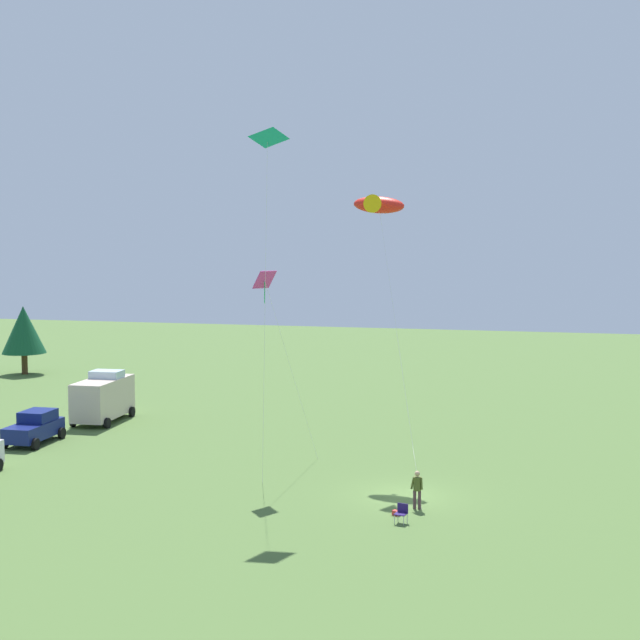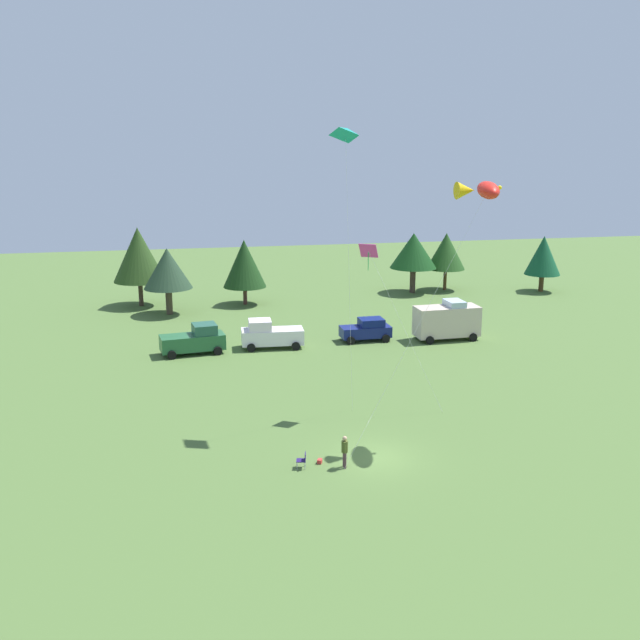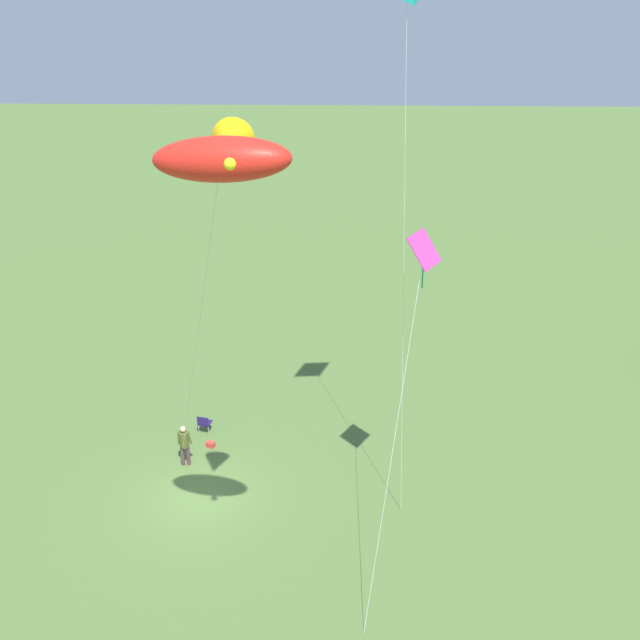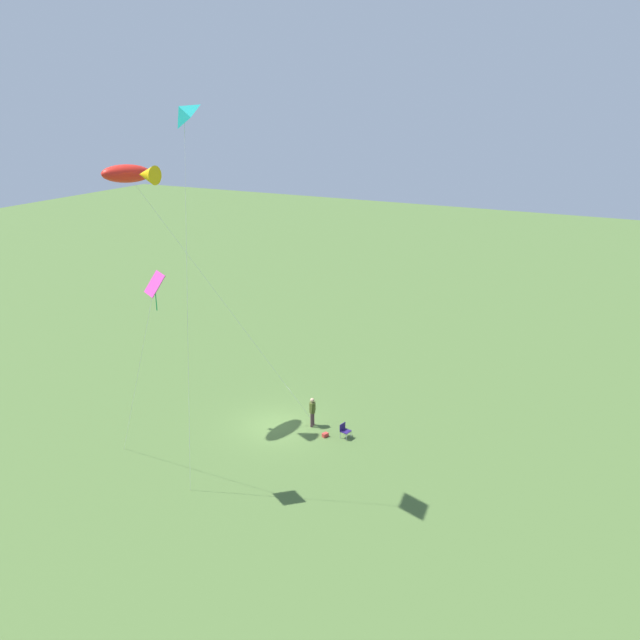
# 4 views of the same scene
# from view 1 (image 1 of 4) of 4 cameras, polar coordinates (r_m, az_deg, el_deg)

# --- Properties ---
(ground_plane) EXTENTS (160.00, 160.00, 0.00)m
(ground_plane) POSITION_cam_1_polar(r_m,az_deg,el_deg) (43.02, 5.41, -11.14)
(ground_plane) COLOR #4C6932
(person_kite_flyer) EXTENTS (0.35, 0.56, 1.74)m
(person_kite_flyer) POSITION_cam_1_polar(r_m,az_deg,el_deg) (40.81, 6.24, -10.56)
(person_kite_flyer) COLOR #51343C
(person_kite_flyer) RESTS_ON ground
(folding_chair) EXTENTS (0.57, 0.57, 0.82)m
(folding_chair) POSITION_cam_1_polar(r_m,az_deg,el_deg) (38.98, 5.25, -12.13)
(folding_chair) COLOR #251858
(folding_chair) RESTS_ON ground
(backpack_on_grass) EXTENTS (0.33, 0.38, 0.22)m
(backpack_on_grass) POSITION_cam_1_polar(r_m,az_deg,el_deg) (40.06, 4.90, -12.21)
(backpack_on_grass) COLOR red
(backpack_on_grass) RESTS_ON ground
(car_navy_hatch) EXTENTS (4.25, 2.31, 1.89)m
(car_navy_hatch) POSITION_cam_1_polar(r_m,az_deg,el_deg) (56.00, -17.80, -6.55)
(car_navy_hatch) COLOR navy
(car_navy_hatch) RESTS_ON ground
(van_camper_beige) EXTENTS (5.49, 2.80, 3.34)m
(van_camper_beige) POSITION_cam_1_polar(r_m,az_deg,el_deg) (61.17, -13.71, -4.82)
(van_camper_beige) COLOR beige
(van_camper_beige) RESTS_ON ground
(kite_large_fish) EXTENTS (9.70, 5.23, 14.49)m
(kite_large_fish) POSITION_cam_1_polar(r_m,az_deg,el_deg) (48.16, 3.71, 7.37)
(kite_large_fish) COLOR red
(kite_large_fish) RESTS_ON ground
(kite_diamond_rainbow) EXTENTS (5.19, 2.15, 10.53)m
(kite_diamond_rainbow) POSITION_cam_1_polar(r_m,az_deg,el_deg) (44.49, -3.49, 2.29)
(kite_diamond_rainbow) COLOR #CF3797
(kite_diamond_rainbow) RESTS_ON ground
(kite_delta_teal) EXTENTS (1.80, 1.85, 17.47)m
(kite_delta_teal) POSITION_cam_1_polar(r_m,az_deg,el_deg) (43.05, -3.49, 11.64)
(kite_delta_teal) COLOR teal
(kite_delta_teal) RESTS_ON ground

